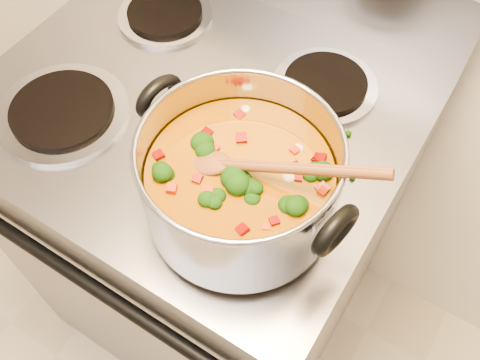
% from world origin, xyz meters
% --- Properties ---
extents(electric_range, '(0.73, 0.66, 1.08)m').
position_xyz_m(electric_range, '(-0.07, 1.16, 0.47)').
color(electric_range, gray).
rests_on(electric_range, ground).
extents(stockpot, '(0.33, 0.27, 0.16)m').
position_xyz_m(stockpot, '(0.11, 1.01, 1.01)').
color(stockpot, '#A0A0A7').
rests_on(stockpot, electric_range).
extents(wooden_spoon, '(0.27, 0.09, 0.10)m').
position_xyz_m(wooden_spoon, '(0.12, 1.01, 1.05)').
color(wooden_spoon, brown).
rests_on(wooden_spoon, stockpot).
extents(cooktop_crumbs, '(0.37, 0.16, 0.01)m').
position_xyz_m(cooktop_crumbs, '(0.15, 1.00, 0.92)').
color(cooktop_crumbs, black).
rests_on(cooktop_crumbs, electric_range).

